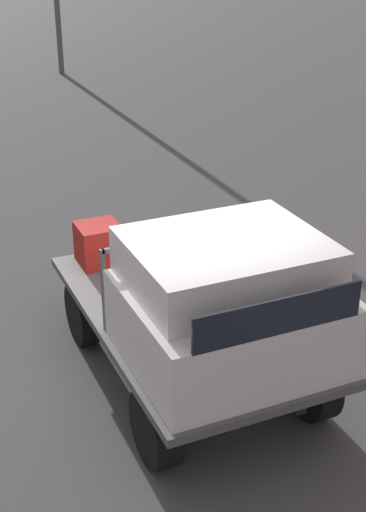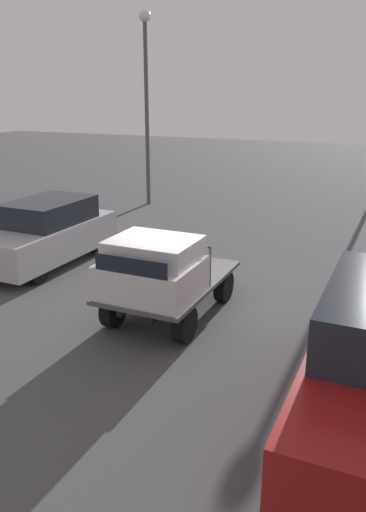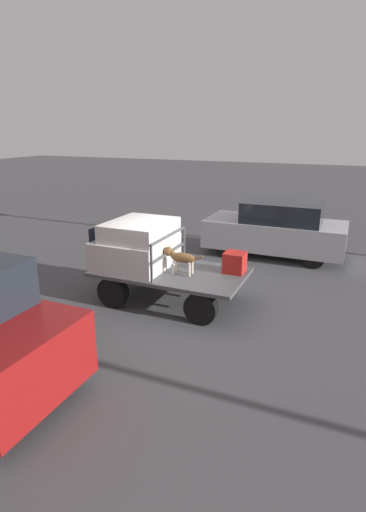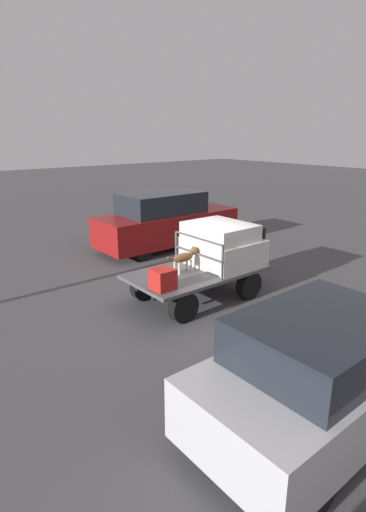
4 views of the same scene
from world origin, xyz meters
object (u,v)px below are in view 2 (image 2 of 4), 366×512
object	(u,v)px
light_pole_near	(146,84)
flatbed_truck	(172,289)
dog	(181,259)
cargo_crate	(179,248)
parked_sedan	(46,233)

from	to	relation	value
light_pole_near	flatbed_truck	bearing A→B (deg)	30.77
dog	cargo_crate	xyz separation A→B (m)	(-1.11, -0.57, -0.15)
dog	light_pole_near	distance (m)	11.46
cargo_crate	light_pole_near	size ratio (longest dim) A/B	0.06
parked_sedan	light_pole_near	size ratio (longest dim) A/B	0.57
cargo_crate	light_pole_near	bearing A→B (deg)	-147.44
flatbed_truck	dog	distance (m)	0.66
dog	cargo_crate	bearing A→B (deg)	-168.70
flatbed_truck	parked_sedan	distance (m)	4.79
flatbed_truck	cargo_crate	distance (m)	1.52
cargo_crate	flatbed_truck	bearing A→B (deg)	18.88
parked_sedan	light_pole_near	world-z (taller)	light_pole_near
dog	light_pole_near	size ratio (longest dim) A/B	0.13
dog	parked_sedan	xyz separation A→B (m)	(-1.28, -4.62, -0.28)
cargo_crate	parked_sedan	world-z (taller)	parked_sedan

